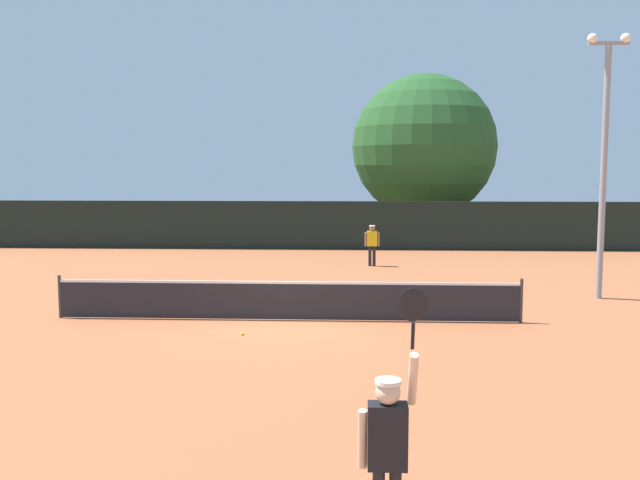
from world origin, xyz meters
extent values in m
plane|color=#9E5633|center=(0.00, 0.00, 0.00)|extent=(120.00, 120.00, 0.00)
cube|color=#232328|center=(0.00, 0.00, 0.48)|extent=(11.33, 0.03, 0.91)
cube|color=white|center=(0.00, 0.00, 0.93)|extent=(11.33, 0.04, 0.06)
cylinder|color=#333338|center=(-5.66, 0.00, 0.54)|extent=(0.08, 0.08, 1.07)
cylinder|color=#333338|center=(5.66, 0.00, 0.54)|extent=(0.08, 0.08, 1.07)
cube|color=black|center=(0.00, 14.92, 1.10)|extent=(39.14, 0.12, 2.20)
cube|color=black|center=(1.95, -10.32, 1.18)|extent=(0.38, 0.22, 0.63)
sphere|color=beige|center=(1.95, -10.32, 1.61)|extent=(0.24, 0.24, 0.24)
cylinder|color=white|center=(1.95, -10.32, 1.71)|extent=(0.25, 0.25, 0.04)
cylinder|color=beige|center=(1.71, -10.32, 1.14)|extent=(0.09, 0.18, 0.60)
cylinder|color=beige|center=(2.19, -10.23, 1.71)|extent=(0.09, 0.33, 0.58)
cylinder|color=black|center=(2.19, -10.17, 2.12)|extent=(0.04, 0.11, 0.28)
ellipsoid|color=black|center=(2.19, -10.11, 2.41)|extent=(0.30, 0.13, 0.36)
cube|color=yellow|center=(2.33, 9.57, 1.05)|extent=(0.38, 0.22, 0.57)
sphere|color=#8C6647|center=(2.33, 9.57, 1.43)|extent=(0.22, 0.22, 0.22)
cylinder|color=white|center=(2.33, 9.57, 1.53)|extent=(0.23, 0.23, 0.04)
cylinder|color=black|center=(2.25, 9.57, 0.38)|extent=(0.12, 0.12, 0.77)
cylinder|color=black|center=(2.41, 9.57, 0.38)|extent=(0.12, 0.12, 0.77)
cylinder|color=#8C6647|center=(2.09, 9.57, 1.02)|extent=(0.09, 0.17, 0.54)
cylinder|color=#8C6647|center=(2.57, 9.57, 1.02)|extent=(0.09, 0.15, 0.54)
sphere|color=#CCE033|center=(-0.85, -1.59, 0.03)|extent=(0.07, 0.07, 0.07)
cylinder|color=gray|center=(8.64, 3.30, 3.55)|extent=(0.18, 0.18, 7.09)
cube|color=gray|center=(8.64, 3.30, 7.14)|extent=(1.10, 0.10, 0.10)
sphere|color=#F2EDCC|center=(8.19, 3.30, 7.27)|extent=(0.28, 0.28, 0.28)
sphere|color=#F2EDCC|center=(9.09, 3.30, 7.27)|extent=(0.28, 0.28, 0.28)
cylinder|color=brown|center=(5.24, 19.66, 1.01)|extent=(0.56, 0.56, 2.02)
sphere|color=#235123|center=(5.24, 19.66, 4.80)|extent=(7.39, 7.39, 7.39)
cube|color=black|center=(-3.59, 20.54, 0.60)|extent=(2.05, 4.27, 0.90)
cube|color=#2D333D|center=(-3.59, 20.24, 1.37)|extent=(1.78, 2.26, 0.64)
cylinder|color=black|center=(-4.44, 21.94, 0.30)|extent=(0.22, 0.60, 0.60)
cylinder|color=black|center=(-2.74, 21.94, 0.30)|extent=(0.22, 0.60, 0.60)
cylinder|color=black|center=(-4.44, 19.14, 0.30)|extent=(0.22, 0.60, 0.60)
cylinder|color=black|center=(-2.74, 19.14, 0.30)|extent=(0.22, 0.60, 0.60)
cube|color=black|center=(2.12, 20.55, 0.60)|extent=(2.42, 4.41, 0.90)
cube|color=#2D333D|center=(2.12, 20.25, 1.37)|extent=(1.97, 2.40, 0.64)
cylinder|color=black|center=(1.27, 21.95, 0.30)|extent=(0.22, 0.60, 0.60)
cylinder|color=black|center=(2.97, 21.95, 0.30)|extent=(0.22, 0.60, 0.60)
cylinder|color=black|center=(1.27, 19.15, 0.30)|extent=(0.22, 0.60, 0.60)
cylinder|color=black|center=(2.97, 19.15, 0.30)|extent=(0.22, 0.60, 0.60)
cube|color=red|center=(10.17, 21.85, 0.60)|extent=(2.44, 4.41, 0.90)
cube|color=#2D333D|center=(10.17, 21.55, 1.37)|extent=(1.98, 2.41, 0.64)
cylinder|color=black|center=(9.32, 23.25, 0.30)|extent=(0.22, 0.60, 0.60)
cylinder|color=black|center=(11.02, 23.25, 0.30)|extent=(0.22, 0.60, 0.60)
cylinder|color=black|center=(9.32, 20.45, 0.30)|extent=(0.22, 0.60, 0.60)
cylinder|color=black|center=(11.02, 20.45, 0.30)|extent=(0.22, 0.60, 0.60)
camera|label=1|loc=(1.62, -16.79, 3.73)|focal=39.26mm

